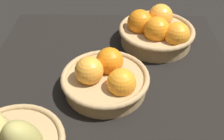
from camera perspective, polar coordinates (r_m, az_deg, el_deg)
The scene contains 3 objects.
market_tray at distance 76.69cm, azimuth -0.56°, elevation -4.69°, with size 84.00×72.00×3.00cm, color black.
basket_near_right at distance 91.82cm, azimuth 9.22°, elevation 7.89°, with size 24.63×24.63×11.64cm.
basket_center at distance 73.08cm, azimuth -1.31°, elevation -1.71°, with size 23.52×23.52×10.50cm.
Camera 1 is at (-55.11, -1.79, 54.79)cm, focal length 44.42 mm.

